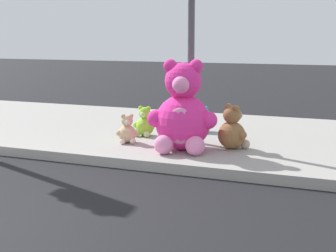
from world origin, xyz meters
TOP-DOWN VIEW (x-y plane):
  - sidewalk at (0.00, 5.20)m, footprint 28.00×4.40m
  - sign_pole at (1.00, 4.40)m, footprint 0.56×0.11m
  - plush_pink_large at (1.06, 3.81)m, footprint 1.05×0.97m
  - plush_lime at (0.11, 4.55)m, footprint 0.41×0.36m
  - plush_teal at (0.98, 5.25)m, footprint 0.34×0.35m
  - plush_brown at (1.76, 4.18)m, footprint 0.49×0.50m
  - plush_tan at (0.06, 3.95)m, footprint 0.34×0.34m

SIDE VIEW (x-z plane):
  - sidewalk at x=0.00m, z-range 0.00..0.15m
  - plush_teal at x=0.98m, z-range 0.10..0.57m
  - plush_tan at x=0.06m, z-range 0.10..0.58m
  - plush_lime at x=0.11m, z-range 0.10..0.62m
  - plush_brown at x=1.76m, z-range 0.08..0.78m
  - plush_pink_large at x=1.06m, z-range 0.01..1.40m
  - sign_pole at x=1.00m, z-range 0.25..3.45m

